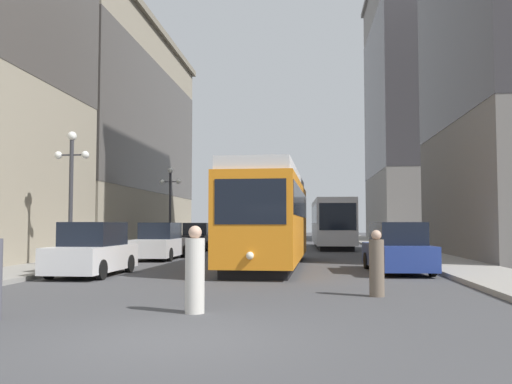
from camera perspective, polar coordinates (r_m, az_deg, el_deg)
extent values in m
plane|color=#424244|center=(8.68, -8.70, -15.04)|extent=(200.00, 200.00, 0.00)
cube|color=gray|center=(49.30, -6.31, -5.27)|extent=(2.77, 120.00, 0.15)
cube|color=gray|center=(48.63, 12.46, -5.24)|extent=(2.77, 120.00, 0.15)
cube|color=black|center=(22.73, 1.47, -7.34)|extent=(2.54, 11.27, 0.35)
cube|color=orange|center=(22.67, 1.47, -2.99)|extent=(2.96, 12.26, 3.10)
cube|color=black|center=(22.69, 1.46, -1.23)|extent=(2.98, 11.77, 1.08)
cube|color=silver|center=(22.75, 1.46, 1.47)|extent=(2.74, 12.01, 0.44)
cube|color=black|center=(16.65, -0.60, -1.00)|extent=(2.21, 0.15, 1.40)
sphere|color=#F2EACC|center=(16.60, -0.64, -6.66)|extent=(0.24, 0.24, 0.24)
cube|color=black|center=(40.25, 7.93, -5.56)|extent=(2.41, 10.59, 0.35)
cube|color=silver|center=(40.21, 7.91, -3.10)|extent=(2.81, 11.51, 3.10)
cube|color=black|center=(40.22, 7.90, -2.33)|extent=(2.83, 11.06, 1.30)
cube|color=black|center=(34.52, 8.52, -2.55)|extent=(2.31, 0.13, 1.71)
cylinder|color=black|center=(26.45, -12.61, -6.38)|extent=(0.19, 0.64, 0.64)
cylinder|color=black|center=(29.29, -10.91, -6.10)|extent=(0.19, 0.64, 0.64)
cylinder|color=black|center=(26.01, -8.98, -6.47)|extent=(0.19, 0.64, 0.64)
cylinder|color=black|center=(28.89, -7.62, -6.17)|extent=(0.19, 0.64, 0.64)
cube|color=silver|center=(27.63, -10.00, -5.69)|extent=(1.89, 4.81, 0.84)
cube|color=black|center=(27.72, -9.92, -3.99)|extent=(1.63, 2.65, 0.80)
cylinder|color=black|center=(18.70, -20.76, -7.55)|extent=(0.19, 0.64, 0.64)
cylinder|color=black|center=(21.11, -17.49, -7.10)|extent=(0.19, 0.64, 0.64)
cylinder|color=black|center=(18.01, -15.84, -7.81)|extent=(0.19, 0.64, 0.64)
cylinder|color=black|center=(20.50, -13.07, -7.29)|extent=(0.19, 0.64, 0.64)
cube|color=silver|center=(19.54, -16.72, -6.61)|extent=(1.84, 4.30, 0.84)
cube|color=black|center=(19.60, -16.56, -4.20)|extent=(1.60, 2.37, 0.80)
cylinder|color=black|center=(22.29, 15.86, -6.92)|extent=(0.21, 0.65, 0.64)
cylinder|color=black|center=(19.40, 17.92, -7.44)|extent=(0.21, 0.65, 0.64)
cylinder|color=black|center=(21.96, 11.48, -7.04)|extent=(0.21, 0.65, 0.64)
cylinder|color=black|center=(19.02, 12.91, -7.60)|extent=(0.21, 0.65, 0.64)
cube|color=navy|center=(20.63, 14.49, -6.46)|extent=(2.05, 4.91, 0.84)
cube|color=black|center=(20.48, 14.53, -4.19)|extent=(1.72, 2.73, 0.80)
cylinder|color=black|center=(35.64, -7.91, -5.62)|extent=(0.19, 0.64, 0.64)
cylinder|color=black|center=(38.45, -6.86, -5.46)|extent=(0.19, 0.64, 0.64)
cylinder|color=black|center=(35.27, -5.20, -5.66)|extent=(0.19, 0.64, 0.64)
cylinder|color=black|center=(38.10, -4.34, -5.49)|extent=(0.19, 0.64, 0.64)
cube|color=black|center=(36.84, -6.06, -5.12)|extent=(1.85, 4.67, 0.84)
cube|color=black|center=(36.94, -6.02, -3.84)|extent=(1.61, 2.58, 0.80)
cylinder|color=beige|center=(11.01, -6.40, -8.66)|extent=(0.39, 0.39, 1.48)
sphere|color=tan|center=(10.97, -6.37, -4.20)|extent=(0.26, 0.26, 0.26)
cylinder|color=#6B5B4C|center=(13.73, 12.49, -7.75)|extent=(0.36, 0.36, 1.38)
sphere|color=tan|center=(13.69, 12.44, -4.41)|extent=(0.25, 0.25, 0.25)
cylinder|color=#333338|center=(22.51, -18.77, -1.03)|extent=(0.16, 0.16, 4.90)
sphere|color=white|center=(22.76, -18.65, 5.55)|extent=(0.36, 0.36, 0.36)
sphere|color=white|center=(22.89, -19.95, 3.63)|extent=(0.31, 0.31, 0.31)
sphere|color=white|center=(22.44, -17.40, 3.72)|extent=(0.31, 0.31, 0.31)
cube|color=#333338|center=(22.66, -18.69, 3.68)|extent=(1.10, 0.06, 0.06)
cylinder|color=#333338|center=(37.14, -8.96, -1.89)|extent=(0.16, 0.16, 5.04)
sphere|color=white|center=(37.30, -8.92, 2.24)|extent=(0.36, 0.36, 0.36)
sphere|color=white|center=(37.38, -9.75, 1.06)|extent=(0.31, 0.31, 0.31)
sphere|color=white|center=(37.10, -8.11, 1.07)|extent=(0.31, 0.31, 0.31)
cube|color=#333338|center=(37.24, -8.93, 1.06)|extent=(1.10, 0.06, 0.06)
cube|color=gray|center=(44.74, -17.38, 5.14)|extent=(11.70, 23.97, 16.47)
cube|color=#494440|center=(44.87, -17.36, 6.18)|extent=(11.74, 24.01, 9.88)
cube|color=gray|center=(46.73, -17.19, 15.49)|extent=(12.30, 24.57, 0.50)
cube|color=gray|center=(63.39, 17.51, 8.14)|extent=(11.77, 18.65, 28.39)
cube|color=#423F43|center=(63.68, 17.48, 9.39)|extent=(11.81, 18.69, 17.04)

